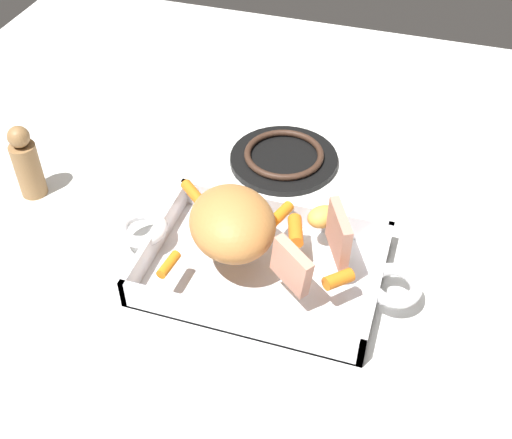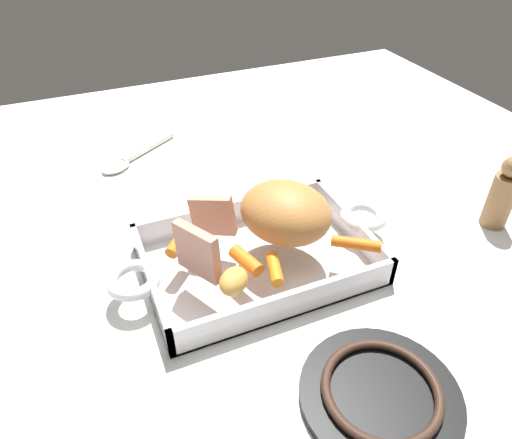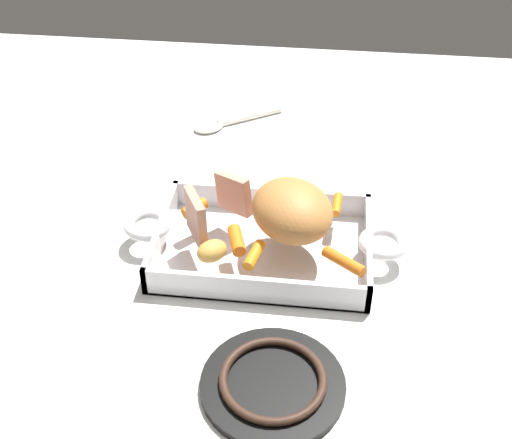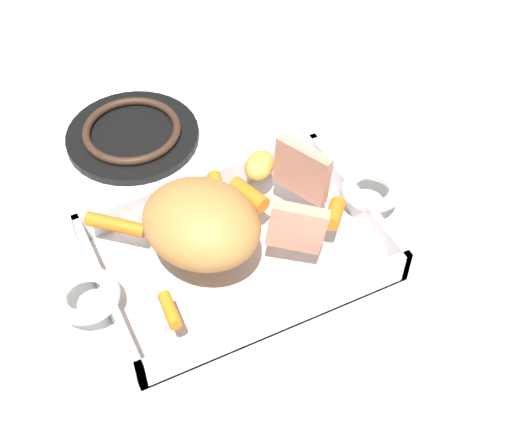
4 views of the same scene
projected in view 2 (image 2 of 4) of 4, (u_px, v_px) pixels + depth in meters
The scene contains 14 objects.
ground_plane at pixel (258, 265), 0.72m from camera, with size 1.61×1.61×0.00m, color white.
roasting_dish at pixel (258, 257), 0.71m from camera, with size 0.45×0.23×0.05m.
pork_roast at pixel (284, 211), 0.69m from camera, with size 0.14×0.12×0.08m, color #BB793D.
roast_slice_thin at pixel (197, 252), 0.62m from camera, with size 0.01×0.07×0.07m, color tan.
roast_slice_outer at pixel (213, 215), 0.69m from camera, with size 0.01×0.06×0.06m, color tan.
baby_carrot_southeast at pixel (304, 196), 0.78m from camera, with size 0.01×0.01×0.05m, color orange.
baby_carrot_center_right at pixel (177, 244), 0.67m from camera, with size 0.02×0.02×0.04m, color orange.
baby_carrot_northeast at pixel (246, 261), 0.64m from camera, with size 0.02×0.02×0.05m, color orange.
baby_carrot_short at pixel (356, 244), 0.68m from camera, with size 0.02×0.02×0.07m, color orange.
baby_carrot_center_left at pixel (275, 269), 0.63m from camera, with size 0.02×0.02×0.05m, color orange.
potato_golden_small at pixel (234, 281), 0.61m from camera, with size 0.05×0.04×0.03m, color gold.
stove_burner_rear at pixel (380, 394), 0.54m from camera, with size 0.19×0.19×0.02m.
serving_spoon at pixel (132, 157), 0.97m from camera, with size 0.18×0.14×0.02m.
pepper_mill at pixel (503, 195), 0.77m from camera, with size 0.04×0.04×0.13m.
Camera 2 is at (0.21, 0.49, 0.50)m, focal length 32.68 mm.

